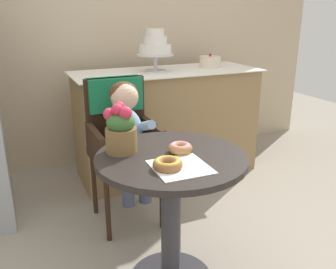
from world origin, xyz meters
The scene contains 11 objects.
back_wall centered at (0.00, 1.85, 1.35)m, with size 4.80×0.10×2.70m, color #C1AD8E.
cafe_table centered at (0.00, 0.00, 0.51)m, with size 0.72×0.72×0.72m.
wicker_chair centered at (-0.02, 0.77, 0.64)m, with size 0.42×0.45×0.95m.
seated_child centered at (-0.02, 0.61, 0.68)m, with size 0.27×0.32×0.73m.
paper_napkin centered at (-0.02, -0.14, 0.72)m, with size 0.24×0.24×0.00m, color white.
donut_front centered at (-0.08, -0.13, 0.74)m, with size 0.13×0.13×0.04m.
donut_mid centered at (0.05, 0.02, 0.74)m, with size 0.12×0.12×0.05m.
flower_vase centered at (-0.20, 0.14, 0.83)m, with size 0.15×0.15×0.24m.
display_counter centered at (0.55, 1.30, 0.45)m, with size 1.56×0.62×0.90m.
tiered_cake_stand centered at (0.45, 1.30, 1.10)m, with size 0.30×0.30×0.33m.
round_layer_cake centered at (0.97, 1.32, 0.95)m, with size 0.19×0.19×0.12m.
Camera 1 is at (-0.66, -1.44, 1.36)m, focal length 38.78 mm.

